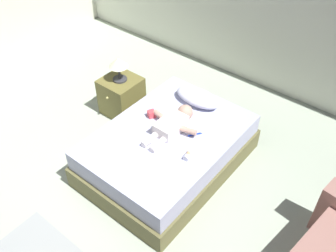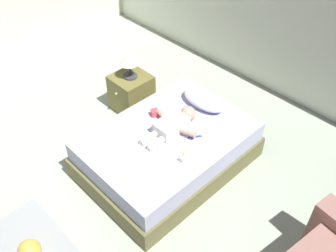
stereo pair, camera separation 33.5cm
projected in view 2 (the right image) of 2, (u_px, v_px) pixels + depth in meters
ground_plane at (76, 205)px, 3.62m from camera, size 8.00×8.00×0.00m
bed at (168, 150)px, 3.86m from camera, size 1.21×1.71×0.45m
pillow at (204, 100)px, 4.01m from camera, size 0.52×0.28×0.13m
baby at (174, 124)px, 3.72m from camera, size 0.53×0.67×0.16m
toothbrush at (196, 136)px, 3.67m from camera, size 0.10×0.14×0.02m
nightstand at (132, 93)px, 4.58m from camera, size 0.42×0.45×0.47m
lamp at (129, 61)px, 4.27m from camera, size 0.23×0.23×0.30m
toy_ball at (29, 251)px, 3.15m from camera, size 0.19×0.19×0.19m
toy_block at (155, 113)px, 3.89m from camera, size 0.10×0.10×0.07m
baby_bottle at (184, 156)px, 3.43m from camera, size 0.07×0.13×0.08m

